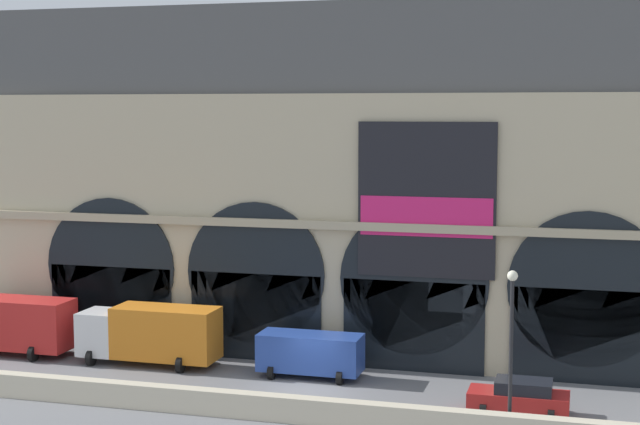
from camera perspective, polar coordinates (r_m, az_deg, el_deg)
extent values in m
plane|color=slate|center=(46.95, -0.83, -10.51)|extent=(200.00, 200.00, 0.00)
cube|color=beige|center=(42.71, -2.56, -11.43)|extent=(90.00, 0.70, 1.12)
cube|color=#BCAD8C|center=(52.76, 1.51, -0.76)|extent=(44.49, 5.31, 14.24)
cube|color=#4C4C4C|center=(52.77, 1.62, 9.58)|extent=(44.49, 4.71, 4.77)
cube|color=black|center=(55.59, -12.21, -5.53)|extent=(7.31, 0.20, 4.70)
cylinder|color=black|center=(55.17, -12.26, -3.13)|extent=(7.70, 0.20, 7.70)
cube|color=black|center=(52.21, -3.82, -6.15)|extent=(7.31, 0.20, 4.70)
cylinder|color=black|center=(51.76, -3.84, -3.61)|extent=(7.70, 0.20, 7.70)
cube|color=black|center=(50.08, 5.51, -6.70)|extent=(7.31, 0.20, 4.70)
cylinder|color=black|center=(49.61, 5.54, -4.05)|extent=(7.70, 0.20, 7.70)
cube|color=black|center=(49.36, 15.42, -7.08)|extent=(7.31, 0.20, 4.70)
cylinder|color=black|center=(48.88, 15.49, -4.40)|extent=(7.70, 0.20, 7.70)
cube|color=black|center=(48.83, 6.28, 0.73)|extent=(7.00, 0.12, 7.86)
cube|color=#DB1E66|center=(48.84, 6.25, -0.26)|extent=(6.72, 0.04, 2.01)
cube|color=tan|center=(50.02, 0.73, -0.75)|extent=(44.49, 0.50, 0.44)
cube|color=red|center=(55.63, -17.13, -6.26)|extent=(5.50, 2.30, 2.70)
cylinder|color=black|center=(54.42, -16.56, -7.98)|extent=(0.28, 0.84, 0.84)
cylinder|color=black|center=(56.13, -15.43, -7.52)|extent=(0.28, 0.84, 0.84)
cube|color=white|center=(53.31, -12.75, -6.90)|extent=(2.00, 2.30, 2.30)
cube|color=orange|center=(51.62, -9.07, -7.02)|extent=(5.50, 2.30, 2.70)
cylinder|color=black|center=(52.74, -13.36, -8.34)|extent=(0.28, 0.84, 0.84)
cylinder|color=black|center=(54.51, -12.30, -7.84)|extent=(0.28, 0.84, 0.84)
cylinder|color=black|center=(50.53, -8.23, -8.87)|extent=(0.28, 0.84, 0.84)
cylinder|color=black|center=(52.37, -7.31, -8.33)|extent=(0.28, 0.84, 0.84)
cube|color=#28479E|center=(49.03, -0.57, -8.25)|extent=(5.20, 2.00, 1.86)
cylinder|color=black|center=(48.95, -2.88, -9.41)|extent=(0.28, 0.68, 0.68)
cylinder|color=black|center=(50.60, -2.23, -8.89)|extent=(0.28, 0.68, 0.68)
cylinder|color=black|center=(47.99, 1.18, -9.72)|extent=(0.28, 0.68, 0.68)
cylinder|color=black|center=(49.67, 1.71, -9.17)|extent=(0.28, 0.68, 0.68)
cube|color=red|center=(44.36, 11.62, -10.76)|extent=(4.40, 1.80, 0.70)
cube|color=black|center=(44.17, 11.93, -10.00)|extent=(2.46, 1.62, 0.55)
cylinder|color=black|center=(43.80, 9.61, -11.42)|extent=(0.28, 0.60, 0.60)
cylinder|color=black|center=(45.34, 9.83, -10.81)|extent=(0.28, 0.60, 0.60)
cylinder|color=black|center=(43.62, 13.48, -11.58)|extent=(0.28, 0.60, 0.60)
cylinder|color=black|center=(45.17, 13.56, -10.96)|extent=(0.28, 0.60, 0.60)
cylinder|color=black|center=(40.87, 11.19, -8.43)|extent=(0.16, 0.16, 6.50)
sphere|color=#F2EDCC|center=(40.16, 11.29, -3.68)|extent=(0.44, 0.44, 0.44)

